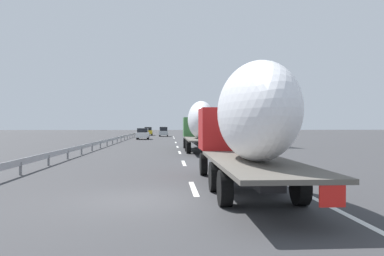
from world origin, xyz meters
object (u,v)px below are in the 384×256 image
car_white_van (143,134)px  truck_lead (200,124)px  truck_trailing (247,122)px  road_sign (213,127)px  car_yellow_coupe (148,131)px  car_silver_hatch (164,132)px

car_white_van → truck_lead: bearing=-166.4°
truck_trailing → road_sign: bearing=-4.8°
car_yellow_coupe → road_sign: size_ratio=1.58×
truck_trailing → car_white_van: bearing=8.1°
road_sign → car_yellow_coupe: bearing=16.3°
truck_lead → car_yellow_coupe: (52.39, 7.35, -1.52)m
truck_lead → car_silver_hatch: truck_lead is taller
car_yellow_coupe → road_sign: road_sign is taller
truck_trailing → car_silver_hatch: bearing=3.4°
car_silver_hatch → road_sign: size_ratio=1.51×
truck_trailing → road_sign: truck_trailing is taller
car_silver_hatch → road_sign: 28.45m
truck_trailing → road_sign: (36.74, -3.10, -0.42)m
truck_lead → road_sign: (16.68, -3.10, -0.44)m
truck_trailing → car_silver_hatch: 64.45m
car_yellow_coupe → road_sign: (-35.71, -10.45, 1.07)m
car_silver_hatch → car_white_van: car_silver_hatch is taller
truck_lead → road_sign: 16.97m
car_white_van → road_sign: (-12.18, -10.08, 1.10)m
truck_lead → car_silver_hatch: size_ratio=3.02×
truck_lead → truck_trailing: 20.06m
truck_trailing → car_yellow_coupe: bearing=5.8°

